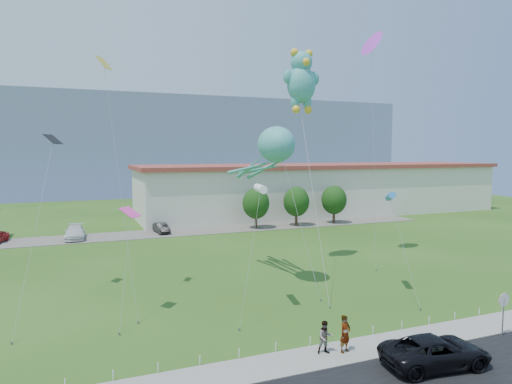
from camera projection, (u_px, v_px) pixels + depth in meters
ground at (315, 334)px, 25.73m from camera, size 160.00×160.00×0.00m
sidewalk at (341, 353)px, 23.18m from camera, size 80.00×2.50×0.10m
parking_strip at (180, 232)px, 58.10m from camera, size 70.00×6.00×0.06m
hill_ridge at (118, 144)px, 135.62m from camera, size 160.00×50.00×25.00m
warehouse at (323, 189)px, 75.67m from camera, size 61.00×15.00×8.20m
stop_sign at (504, 304)px, 25.18m from camera, size 0.80×0.07×2.50m
rope_fence at (327, 338)px, 24.50m from camera, size 26.05×0.05×0.50m
tree_near at (256, 203)px, 60.57m from camera, size 3.60×3.60×5.47m
tree_mid at (296, 202)px, 62.79m from camera, size 3.60×3.60×5.47m
tree_far at (334, 200)px, 65.01m from camera, size 3.60×3.60×5.47m
suv at (436, 351)px, 21.66m from camera, size 5.50×3.01×1.46m
pedestrian_left at (345, 334)px, 23.11m from camera, size 0.80×0.65×1.90m
pedestrian_right at (325, 337)px, 22.97m from camera, size 0.91×0.77×1.67m
parked_car_white at (75, 232)px, 53.43m from camera, size 2.32×5.34×1.53m
parked_car_black at (161, 228)px, 57.28m from camera, size 1.72×3.91×1.25m
octopus_kite at (269, 155)px, 34.90m from camera, size 2.95×10.98×12.12m
teddy_bear_kite at (301, 80)px, 40.03m from camera, size 5.34×12.32×19.21m
small_kite_purple at (372, 49)px, 42.21m from camera, size 3.05×5.02×21.00m
small_kite_black at (49, 159)px, 31.28m from camera, size 2.78×9.54×11.57m
small_kite_cyan at (391, 197)px, 32.54m from camera, size 0.72×5.01×7.51m
small_kite_white at (260, 190)px, 28.72m from camera, size 2.67×3.77×8.37m
small_kite_yellow at (108, 95)px, 30.17m from camera, size 1.87×6.35×16.64m
small_kite_pink at (129, 222)px, 27.92m from camera, size 1.78×3.70×6.96m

